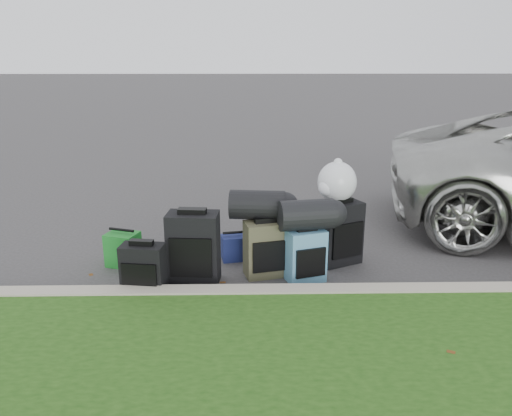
{
  "coord_description": "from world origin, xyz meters",
  "views": [
    {
      "loc": [
        -0.2,
        -5.15,
        2.19
      ],
      "look_at": [
        -0.1,
        0.2,
        0.55
      ],
      "focal_mm": 35.0,
      "sensor_mm": 36.0,
      "label": 1
    }
  ],
  "objects_px": {
    "suitcase_olive": "(266,249)",
    "tote_green": "(123,249)",
    "suitcase_large_black_right": "(339,233)",
    "suitcase_teal": "(306,256)",
    "suitcase_large_black_left": "(194,248)",
    "suitcase_small_black": "(143,270)",
    "tote_navy": "(234,248)"
  },
  "relations": [
    {
      "from": "suitcase_olive",
      "to": "tote_green",
      "type": "xyz_separation_m",
      "value": [
        -1.53,
        0.29,
        -0.11
      ]
    },
    {
      "from": "suitcase_large_black_right",
      "to": "tote_green",
      "type": "distance_m",
      "value": 2.35
    },
    {
      "from": "suitcase_olive",
      "to": "suitcase_teal",
      "type": "relative_size",
      "value": 1.08
    },
    {
      "from": "suitcase_large_black_left",
      "to": "tote_green",
      "type": "distance_m",
      "value": 0.94
    },
    {
      "from": "suitcase_large_black_left",
      "to": "suitcase_teal",
      "type": "bearing_deg",
      "value": 4.62
    },
    {
      "from": "suitcase_small_black",
      "to": "tote_green",
      "type": "xyz_separation_m",
      "value": [
        -0.36,
        0.7,
        -0.07
      ]
    },
    {
      "from": "suitcase_large_black_left",
      "to": "tote_navy",
      "type": "distance_m",
      "value": 0.71
    },
    {
      "from": "suitcase_large_black_right",
      "to": "suitcase_large_black_left",
      "type": "bearing_deg",
      "value": 171.08
    },
    {
      "from": "suitcase_teal",
      "to": "tote_green",
      "type": "bearing_deg",
      "value": 150.16
    },
    {
      "from": "tote_navy",
      "to": "suitcase_large_black_right",
      "type": "bearing_deg",
      "value": -15.83
    },
    {
      "from": "suitcase_large_black_right",
      "to": "tote_navy",
      "type": "distance_m",
      "value": 1.18
    },
    {
      "from": "suitcase_large_black_right",
      "to": "suitcase_small_black",
      "type": "bearing_deg",
      "value": 174.72
    },
    {
      "from": "suitcase_large_black_left",
      "to": "suitcase_teal",
      "type": "relative_size",
      "value": 1.34
    },
    {
      "from": "suitcase_small_black",
      "to": "tote_navy",
      "type": "bearing_deg",
      "value": 52.72
    },
    {
      "from": "suitcase_large_black_right",
      "to": "tote_green",
      "type": "xyz_separation_m",
      "value": [
        -2.35,
        -0.02,
        -0.16
      ]
    },
    {
      "from": "suitcase_teal",
      "to": "tote_green",
      "type": "xyz_separation_m",
      "value": [
        -1.93,
        0.43,
        -0.09
      ]
    },
    {
      "from": "suitcase_large_black_left",
      "to": "tote_green",
      "type": "height_order",
      "value": "suitcase_large_black_left"
    },
    {
      "from": "suitcase_small_black",
      "to": "tote_navy",
      "type": "height_order",
      "value": "suitcase_small_black"
    },
    {
      "from": "suitcase_large_black_left",
      "to": "suitcase_olive",
      "type": "height_order",
      "value": "suitcase_large_black_left"
    },
    {
      "from": "suitcase_teal",
      "to": "suitcase_large_black_left",
      "type": "bearing_deg",
      "value": 162.69
    },
    {
      "from": "suitcase_large_black_left",
      "to": "suitcase_olive",
      "type": "relative_size",
      "value": 1.25
    },
    {
      "from": "suitcase_small_black",
      "to": "suitcase_teal",
      "type": "xyz_separation_m",
      "value": [
        1.57,
        0.27,
        0.02
      ]
    },
    {
      "from": "suitcase_small_black",
      "to": "suitcase_teal",
      "type": "distance_m",
      "value": 1.59
    },
    {
      "from": "suitcase_small_black",
      "to": "suitcase_olive",
      "type": "relative_size",
      "value": 0.87
    },
    {
      "from": "suitcase_teal",
      "to": "suitcase_large_black_right",
      "type": "distance_m",
      "value": 0.62
    },
    {
      "from": "suitcase_large_black_right",
      "to": "tote_green",
      "type": "relative_size",
      "value": 1.88
    },
    {
      "from": "suitcase_teal",
      "to": "suitcase_large_black_right",
      "type": "bearing_deg",
      "value": 30.13
    },
    {
      "from": "suitcase_olive",
      "to": "tote_green",
      "type": "relative_size",
      "value": 1.58
    },
    {
      "from": "tote_green",
      "to": "suitcase_large_black_left",
      "type": "bearing_deg",
      "value": -9.51
    },
    {
      "from": "suitcase_olive",
      "to": "tote_green",
      "type": "distance_m",
      "value": 1.56
    },
    {
      "from": "suitcase_olive",
      "to": "suitcase_teal",
      "type": "height_order",
      "value": "suitcase_olive"
    },
    {
      "from": "tote_green",
      "to": "tote_navy",
      "type": "relative_size",
      "value": 1.31
    }
  ]
}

